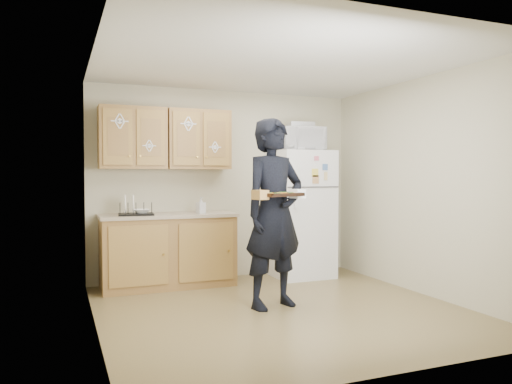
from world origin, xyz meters
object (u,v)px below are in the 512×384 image
at_px(person, 274,213).
at_px(baking_tray, 279,195).
at_px(microwave, 302,139).
at_px(refrigerator, 301,214).
at_px(dish_rack, 136,208).

xyz_separation_m(person, baking_tray, (-0.08, -0.29, 0.20)).
xyz_separation_m(baking_tray, microwave, (1.04, 1.54, 0.68)).
height_order(refrigerator, dish_rack, refrigerator).
xyz_separation_m(refrigerator, baking_tray, (-1.05, -1.59, 0.33)).
relative_size(refrigerator, dish_rack, 4.18).
distance_m(refrigerator, dish_rack, 2.20).
height_order(refrigerator, microwave, microwave).
distance_m(person, baking_tray, 0.36).
distance_m(person, microwave, 1.81).
bearing_deg(refrigerator, baking_tray, -123.31).
distance_m(baking_tray, dish_rack, 1.96).
relative_size(microwave, dish_rack, 1.38).
xyz_separation_m(refrigerator, dish_rack, (-2.20, -0.02, 0.13)).
xyz_separation_m(baking_tray, dish_rack, (-1.15, 1.57, -0.20)).
xyz_separation_m(refrigerator, person, (-0.97, -1.30, 0.13)).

